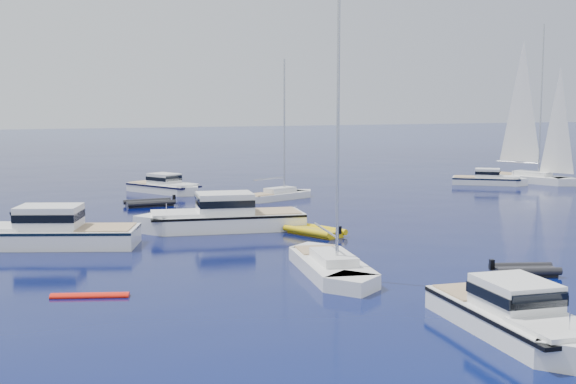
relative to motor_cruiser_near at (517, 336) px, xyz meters
The scene contains 12 objects.
motor_cruiser_near is the anchor object (origin of this frame).
motor_cruiser_centre 24.56m from the motor_cruiser_near, 97.13° to the left, with size 3.40×11.11×2.92m, color white, non-canonical shape.
motor_cruiser_far_r 48.26m from the motor_cruiser_near, 54.90° to the left, with size 2.26×7.39×1.94m, color white, non-canonical shape.
motor_cruiser_far_l 26.43m from the motor_cruiser_near, 120.74° to the left, with size 3.34×10.91×2.86m, color white, non-canonical shape.
motor_cruiser_horizon 44.39m from the motor_cruiser_near, 92.58° to the left, with size 2.49×8.14×2.14m, color silver, non-canonical shape.
sailboat_fore 11.09m from the motor_cruiser_near, 99.67° to the left, with size 2.53×9.74×14.31m, color white, non-canonical shape.
sailboat_centre 37.20m from the motor_cruiser_near, 81.67° to the left, with size 2.05×7.89×11.60m, color silver, non-canonical shape.
sailboat_sails_r 51.39m from the motor_cruiser_near, 50.74° to the left, with size 2.75×10.58×15.55m, color white, non-canonical shape.
tender_yellow 20.65m from the motor_cruiser_near, 85.66° to the left, with size 2.10×3.87×0.95m, color gold, non-canonical shape.
tender_grey_near 9.59m from the motor_cruiser_near, 49.89° to the left, with size 1.75×3.08×0.95m, color black, non-canonical shape.
tender_grey_far 37.05m from the motor_cruiser_near, 97.69° to the left, with size 2.08×3.82×0.95m, color black, non-canonical shape.
kayak_orange 16.62m from the motor_cruiser_near, 140.13° to the left, with size 0.56×3.14×0.30m, color red, non-canonical shape.
Camera 1 is at (-21.60, -21.56, 7.94)m, focal length 48.30 mm.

